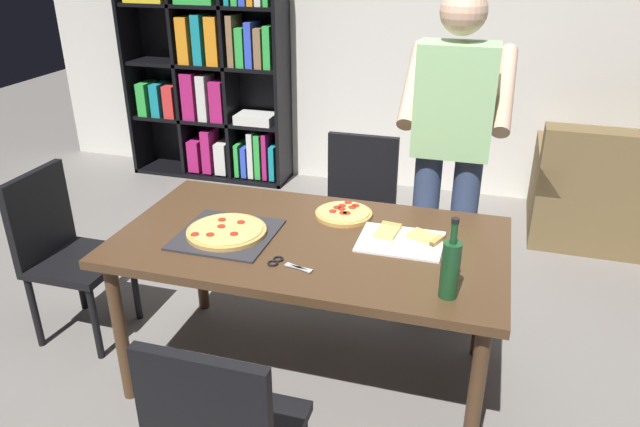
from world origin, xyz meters
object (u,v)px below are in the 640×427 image
(dining_table, at_px, (311,252))
(bookshelf, at_px, (213,70))
(chair_left_end, at_px, (63,245))
(wine_bottle, at_px, (450,268))
(pepperoni_pizza_on_tray, at_px, (227,232))
(second_pizza_plain, at_px, (344,213))
(kitchen_scissors, at_px, (284,263))
(chair_far_side, at_px, (358,203))
(person_serving_pizza, at_px, (451,144))

(dining_table, height_order, bookshelf, bookshelf)
(chair_left_end, relative_size, wine_bottle, 2.85)
(pepperoni_pizza_on_tray, relative_size, wine_bottle, 1.31)
(bookshelf, bearing_deg, second_pizza_plain, -51.63)
(chair_left_end, relative_size, kitchen_scissors, 4.54)
(chair_far_side, bearing_deg, chair_left_end, -144.52)
(person_serving_pizza, bearing_deg, chair_far_side, 157.10)
(chair_left_end, relative_size, second_pizza_plain, 3.33)
(kitchen_scissors, bearing_deg, chair_far_side, 88.41)
(person_serving_pizza, distance_m, pepperoni_pizza_on_tray, 1.22)
(bookshelf, bearing_deg, chair_left_end, -83.82)
(bookshelf, height_order, second_pizza_plain, bookshelf)
(chair_far_side, distance_m, bookshelf, 2.18)
(pepperoni_pizza_on_tray, distance_m, kitchen_scissors, 0.37)
(second_pizza_plain, bearing_deg, pepperoni_pizza_on_tray, -142.34)
(pepperoni_pizza_on_tray, bearing_deg, second_pizza_plain, 37.66)
(second_pizza_plain, bearing_deg, dining_table, -107.97)
(dining_table, bearing_deg, chair_left_end, 180.00)
(chair_far_side, xyz_separation_m, chair_left_end, (-1.33, -0.95, 0.00))
(wine_bottle, bearing_deg, bookshelf, 129.52)
(person_serving_pizza, relative_size, kitchen_scissors, 8.82)
(dining_table, relative_size, chair_left_end, 1.88)
(person_serving_pizza, height_order, pepperoni_pizza_on_tray, person_serving_pizza)
(kitchen_scissors, bearing_deg, person_serving_pizza, 60.66)
(person_serving_pizza, height_order, second_pizza_plain, person_serving_pizza)
(chair_far_side, bearing_deg, dining_table, -90.00)
(pepperoni_pizza_on_tray, height_order, second_pizza_plain, pepperoni_pizza_on_tray)
(bookshelf, distance_m, wine_bottle, 3.48)
(pepperoni_pizza_on_tray, xyz_separation_m, second_pizza_plain, (0.45, 0.34, -0.00))
(dining_table, height_order, pepperoni_pizza_on_tray, pepperoni_pizza_on_tray)
(person_serving_pizza, xyz_separation_m, wine_bottle, (0.10, -1.04, -0.13))
(pepperoni_pizza_on_tray, xyz_separation_m, kitchen_scissors, (0.33, -0.17, -0.01))
(wine_bottle, height_order, second_pizza_plain, wine_bottle)
(dining_table, height_order, second_pizza_plain, second_pizza_plain)
(chair_left_end, xyz_separation_m, kitchen_scissors, (1.30, -0.26, 0.24))
(pepperoni_pizza_on_tray, relative_size, second_pizza_plain, 1.53)
(bookshelf, relative_size, person_serving_pizza, 1.11)
(dining_table, distance_m, wine_bottle, 0.72)
(chair_far_side, height_order, pepperoni_pizza_on_tray, chair_far_side)
(bookshelf, xyz_separation_m, second_pizza_plain, (1.67, -2.11, -0.17))
(dining_table, relative_size, second_pizza_plain, 6.27)
(dining_table, xyz_separation_m, kitchen_scissors, (-0.03, -0.26, 0.08))
(pepperoni_pizza_on_tray, distance_m, second_pizza_plain, 0.56)
(kitchen_scissors, bearing_deg, dining_table, 82.60)
(chair_far_side, relative_size, bookshelf, 0.46)
(bookshelf, relative_size, kitchen_scissors, 9.83)
(chair_far_side, relative_size, person_serving_pizza, 0.51)
(second_pizza_plain, bearing_deg, kitchen_scissors, -102.83)
(person_serving_pizza, bearing_deg, bookshelf, 142.06)
(bookshelf, relative_size, pepperoni_pizza_on_tray, 4.73)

